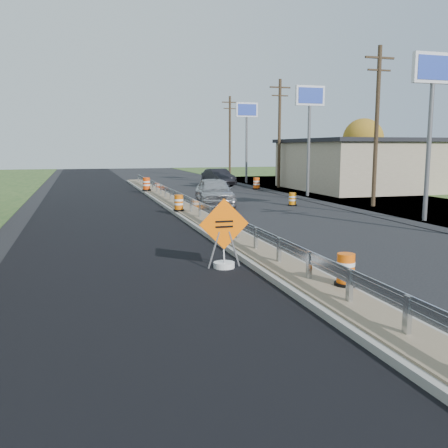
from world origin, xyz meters
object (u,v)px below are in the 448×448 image
object	(u,v)px
barrel_shoulder_near	(293,199)
barrel_median_mid	(179,203)
barrel_median_far	(146,184)
caution_sign	(224,251)
car_dark_mid	(218,177)
barrel_shoulder_mid	(257,184)
barrel_shoulder_far	(218,179)
barrel_median_near	(346,270)
car_silver	(214,192)

from	to	relation	value
barrel_shoulder_near	barrel_median_mid	bearing A→B (deg)	-163.08
barrel_median_far	barrel_shoulder_near	distance (m)	13.14
caution_sign	car_dark_mid	xyz separation A→B (m)	(8.53, 31.29, 0.26)
barrel_median_far	car_dark_mid	xyz separation A→B (m)	(7.55, 6.26, 0.08)
barrel_median_mid	barrel_median_far	xyz separation A→B (m)	(0.00, 13.04, 0.08)
barrel_shoulder_mid	caution_sign	bearing A→B (deg)	-111.80
barrel_shoulder_mid	car_dark_mid	world-z (taller)	car_dark_mid
caution_sign	barrel_shoulder_mid	distance (m)	28.49
barrel_median_mid	car_dark_mid	xyz separation A→B (m)	(7.55, 19.31, 0.16)
caution_sign	barrel_shoulder_near	xyz separation A→B (m)	(8.53, 14.28, -0.14)
barrel_median_far	caution_sign	bearing A→B (deg)	-92.25
caution_sign	barrel_shoulder_far	distance (m)	36.54
barrel_shoulder_near	car_dark_mid	distance (m)	17.02
barrel_shoulder_near	caution_sign	bearing A→B (deg)	-120.86
barrel_shoulder_mid	barrel_median_mid	bearing A→B (deg)	-123.56
barrel_shoulder_mid	barrel_shoulder_far	world-z (taller)	barrel_shoulder_mid
barrel_median_far	barrel_shoulder_far	xyz separation A→B (m)	(8.61, 10.23, -0.30)
barrel_median_near	barrel_shoulder_far	distance (m)	39.37
barrel_median_mid	barrel_shoulder_far	distance (m)	24.82
barrel_shoulder_mid	car_silver	world-z (taller)	car_silver
barrel_shoulder_near	car_silver	size ratio (longest dim) A/B	0.16
barrel_shoulder_near	car_dark_mid	bearing A→B (deg)	90.00
barrel_median_near	barrel_shoulder_far	xyz separation A→B (m)	(7.51, 38.65, -0.20)
barrel_median_near	barrel_shoulder_mid	bearing A→B (deg)	74.10
car_dark_mid	barrel_median_near	bearing A→B (deg)	-107.88
barrel_shoulder_far	car_dark_mid	world-z (taller)	car_dark_mid
car_dark_mid	barrel_shoulder_far	bearing A→B (deg)	67.68
caution_sign	barrel_shoulder_near	size ratio (longest dim) A/B	2.58
barrel_shoulder_near	car_silver	bearing A→B (deg)	163.19
caution_sign	barrel_median_far	bearing A→B (deg)	87.13
barrel_median_near	caution_sign	bearing A→B (deg)	121.52
barrel_shoulder_far	car_silver	xyz separation A→B (m)	(-5.66, -19.59, 0.46)
barrel_median_mid	barrel_median_far	distance (m)	13.04
barrel_median_near	barrel_median_far	bearing A→B (deg)	92.22
barrel_median_near	barrel_median_far	distance (m)	28.44
barrel_shoulder_far	barrel_median_near	bearing A→B (deg)	-101.00
car_dark_mid	barrel_shoulder_near	bearing A→B (deg)	-97.34
barrel_median_far	car_silver	size ratio (longest dim) A/B	0.20
caution_sign	barrel_median_near	distance (m)	3.98
barrel_median_near	barrel_shoulder_mid	world-z (taller)	barrel_median_near
caution_sign	barrel_median_near	size ratio (longest dim) A/B	2.65
barrel_median_near	barrel_median_far	world-z (taller)	barrel_median_far
car_silver	barrel_shoulder_mid	bearing A→B (deg)	64.70
barrel_median_near	barrel_median_mid	bearing A→B (deg)	94.09
car_dark_mid	barrel_shoulder_mid	bearing A→B (deg)	-74.35
barrel_shoulder_near	barrel_shoulder_mid	size ratio (longest dim) A/B	0.81
barrel_median_far	barrel_shoulder_mid	bearing A→B (deg)	8.47
barrel_median_mid	barrel_shoulder_far	bearing A→B (deg)	69.70
barrel_median_far	car_silver	world-z (taller)	car_silver
barrel_shoulder_mid	barrel_median_near	bearing A→B (deg)	-105.90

